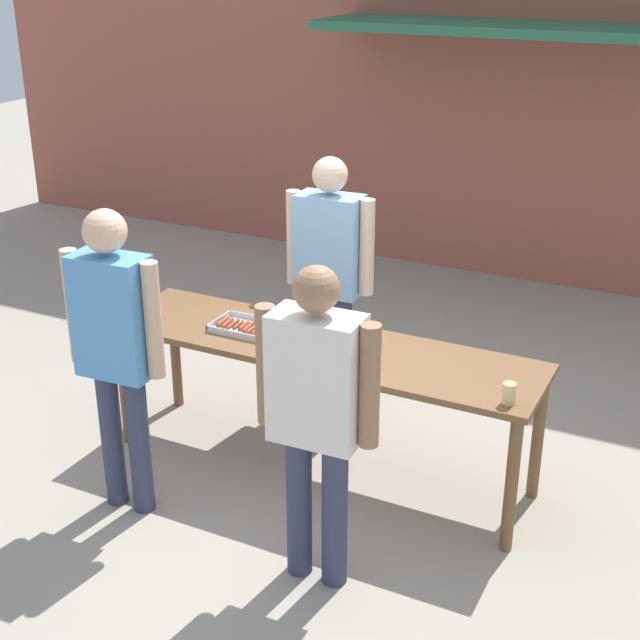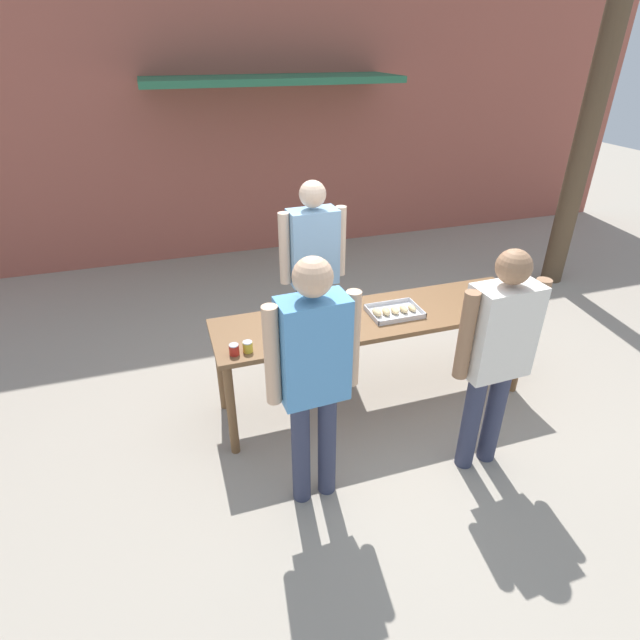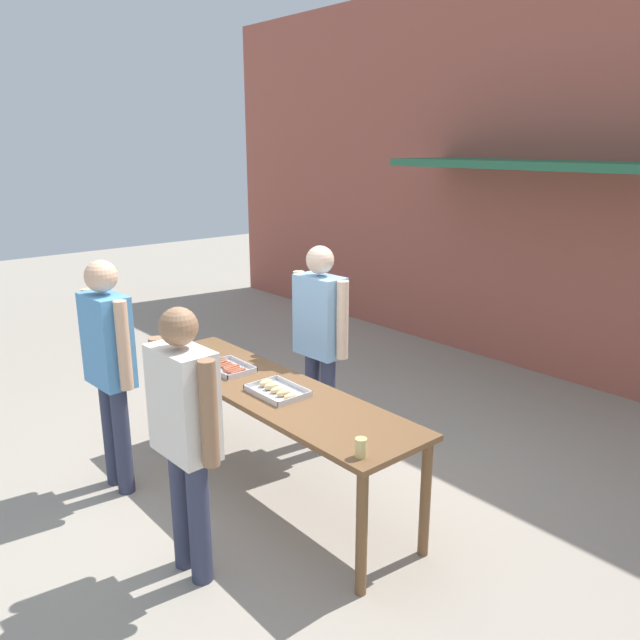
{
  "view_description": "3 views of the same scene",
  "coord_description": "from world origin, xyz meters",
  "px_view_note": "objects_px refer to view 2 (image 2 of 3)",
  "views": [
    {
      "loc": [
        2.17,
        -4.33,
        3.09
      ],
      "look_at": [
        0.0,
        0.0,
        1.02
      ],
      "focal_mm": 50.0,
      "sensor_mm": 36.0,
      "label": 1
    },
    {
      "loc": [
        -1.55,
        -3.27,
        2.84
      ],
      "look_at": [
        -0.5,
        -0.03,
        0.92
      ],
      "focal_mm": 28.0,
      "sensor_mm": 36.0,
      "label": 2
    },
    {
      "loc": [
        3.52,
        -2.53,
        2.61
      ],
      "look_at": [
        -0.31,
        0.77,
        1.17
      ],
      "focal_mm": 35.0,
      "sensor_mm": 36.0,
      "label": 3
    }
  ],
  "objects_px": {
    "person_customer_holding_hotdog": "(313,367)",
    "utility_pole": "(620,2)",
    "person_server_behind_table": "(313,260)",
    "person_customer_with_cup": "(497,348)",
    "beer_cup": "(521,300)",
    "condiment_jar_mustard": "(234,350)",
    "food_tray_sausages": "(320,324)",
    "food_tray_buns": "(394,311)",
    "condiment_jar_ketchup": "(248,347)"
  },
  "relations": [
    {
      "from": "food_tray_buns",
      "to": "person_customer_holding_hotdog",
      "type": "height_order",
      "value": "person_customer_holding_hotdog"
    },
    {
      "from": "food_tray_sausages",
      "to": "person_server_behind_table",
      "type": "relative_size",
      "value": 0.22
    },
    {
      "from": "beer_cup",
      "to": "person_server_behind_table",
      "type": "distance_m",
      "value": 1.83
    },
    {
      "from": "person_customer_holding_hotdog",
      "to": "beer_cup",
      "type": "bearing_deg",
      "value": -165.92
    },
    {
      "from": "food_tray_buns",
      "to": "beer_cup",
      "type": "distance_m",
      "value": 1.1
    },
    {
      "from": "food_tray_buns",
      "to": "food_tray_sausages",
      "type": "bearing_deg",
      "value": 179.86
    },
    {
      "from": "beer_cup",
      "to": "person_customer_holding_hotdog",
      "type": "distance_m",
      "value": 2.13
    },
    {
      "from": "person_customer_with_cup",
      "to": "food_tray_sausages",
      "type": "bearing_deg",
      "value": -45.73
    },
    {
      "from": "food_tray_sausages",
      "to": "condiment_jar_mustard",
      "type": "relative_size",
      "value": 4.77
    },
    {
      "from": "food_tray_sausages",
      "to": "person_customer_with_cup",
      "type": "relative_size",
      "value": 0.23
    },
    {
      "from": "condiment_jar_ketchup",
      "to": "person_customer_holding_hotdog",
      "type": "xyz_separation_m",
      "value": [
        0.3,
        -0.64,
        0.18
      ]
    },
    {
      "from": "beer_cup",
      "to": "person_customer_holding_hotdog",
      "type": "xyz_separation_m",
      "value": [
        -2.03,
        -0.63,
        0.17
      ]
    },
    {
      "from": "food_tray_sausages",
      "to": "beer_cup",
      "type": "xyz_separation_m",
      "value": [
        1.72,
        -0.21,
        0.04
      ]
    },
    {
      "from": "person_server_behind_table",
      "to": "person_customer_with_cup",
      "type": "height_order",
      "value": "person_server_behind_table"
    },
    {
      "from": "utility_pole",
      "to": "condiment_jar_ketchup",
      "type": "bearing_deg",
      "value": -157.32
    },
    {
      "from": "person_server_behind_table",
      "to": "person_customer_with_cup",
      "type": "relative_size",
      "value": 1.04
    },
    {
      "from": "beer_cup",
      "to": "food_tray_sausages",
      "type": "bearing_deg",
      "value": 173.11
    },
    {
      "from": "condiment_jar_mustard",
      "to": "person_server_behind_table",
      "type": "relative_size",
      "value": 0.05
    },
    {
      "from": "condiment_jar_mustard",
      "to": "condiment_jar_ketchup",
      "type": "xyz_separation_m",
      "value": [
        0.1,
        0.01,
        0.0
      ]
    },
    {
      "from": "condiment_jar_ketchup",
      "to": "person_server_behind_table",
      "type": "xyz_separation_m",
      "value": [
        0.8,
        0.99,
        0.17
      ]
    },
    {
      "from": "food_tray_sausages",
      "to": "condiment_jar_ketchup",
      "type": "distance_m",
      "value": 0.64
    },
    {
      "from": "condiment_jar_ketchup",
      "to": "beer_cup",
      "type": "distance_m",
      "value": 2.33
    },
    {
      "from": "person_customer_holding_hotdog",
      "to": "utility_pole",
      "type": "relative_size",
      "value": 0.29
    },
    {
      "from": "food_tray_buns",
      "to": "condiment_jar_mustard",
      "type": "height_order",
      "value": "condiment_jar_mustard"
    },
    {
      "from": "condiment_jar_ketchup",
      "to": "person_server_behind_table",
      "type": "bearing_deg",
      "value": 51.11
    },
    {
      "from": "condiment_jar_ketchup",
      "to": "person_customer_holding_hotdog",
      "type": "distance_m",
      "value": 0.73
    },
    {
      "from": "food_tray_sausages",
      "to": "utility_pole",
      "type": "relative_size",
      "value": 0.06
    },
    {
      "from": "person_customer_with_cup",
      "to": "person_server_behind_table",
      "type": "bearing_deg",
      "value": -67.89
    },
    {
      "from": "person_customer_holding_hotdog",
      "to": "condiment_jar_ketchup",
      "type": "bearing_deg",
      "value": -68.41
    },
    {
      "from": "condiment_jar_mustard",
      "to": "person_server_behind_table",
      "type": "bearing_deg",
      "value": 48.03
    },
    {
      "from": "food_tray_buns",
      "to": "person_server_behind_table",
      "type": "relative_size",
      "value": 0.24
    },
    {
      "from": "beer_cup",
      "to": "person_customer_with_cup",
      "type": "height_order",
      "value": "person_customer_with_cup"
    },
    {
      "from": "person_server_behind_table",
      "to": "condiment_jar_mustard",
      "type": "bearing_deg",
      "value": -134.42
    },
    {
      "from": "condiment_jar_mustard",
      "to": "condiment_jar_ketchup",
      "type": "relative_size",
      "value": 1.0
    },
    {
      "from": "food_tray_buns",
      "to": "person_customer_holding_hotdog",
      "type": "distance_m",
      "value": 1.28
    },
    {
      "from": "person_server_behind_table",
      "to": "utility_pole",
      "type": "distance_m",
      "value": 4.27
    },
    {
      "from": "person_server_behind_table",
      "to": "utility_pole",
      "type": "height_order",
      "value": "utility_pole"
    },
    {
      "from": "beer_cup",
      "to": "utility_pole",
      "type": "height_order",
      "value": "utility_pole"
    },
    {
      "from": "condiment_jar_ketchup",
      "to": "beer_cup",
      "type": "xyz_separation_m",
      "value": [
        2.33,
        -0.01,
        0.02
      ]
    },
    {
      "from": "food_tray_sausages",
      "to": "condiment_jar_ketchup",
      "type": "xyz_separation_m",
      "value": [
        -0.61,
        -0.2,
        0.03
      ]
    },
    {
      "from": "person_server_behind_table",
      "to": "person_customer_holding_hotdog",
      "type": "xyz_separation_m",
      "value": [
        -0.5,
        -1.64,
        0.01
      ]
    },
    {
      "from": "condiment_jar_mustard",
      "to": "person_server_behind_table",
      "type": "xyz_separation_m",
      "value": [
        0.9,
        1.0,
        0.17
      ]
    },
    {
      "from": "food_tray_sausages",
      "to": "utility_pole",
      "type": "height_order",
      "value": "utility_pole"
    },
    {
      "from": "condiment_jar_ketchup",
      "to": "person_server_behind_table",
      "type": "distance_m",
      "value": 1.29
    },
    {
      "from": "condiment_jar_mustard",
      "to": "utility_pole",
      "type": "height_order",
      "value": "utility_pole"
    },
    {
      "from": "food_tray_sausages",
      "to": "person_customer_with_cup",
      "type": "distance_m",
      "value": 1.34
    },
    {
      "from": "person_server_behind_table",
      "to": "person_customer_holding_hotdog",
      "type": "relative_size",
      "value": 1.0
    },
    {
      "from": "condiment_jar_ketchup",
      "to": "food_tray_buns",
      "type": "bearing_deg",
      "value": 8.97
    },
    {
      "from": "condiment_jar_ketchup",
      "to": "person_customer_with_cup",
      "type": "distance_m",
      "value": 1.73
    },
    {
      "from": "beer_cup",
      "to": "person_customer_with_cup",
      "type": "distance_m",
      "value": 1.04
    }
  ]
}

